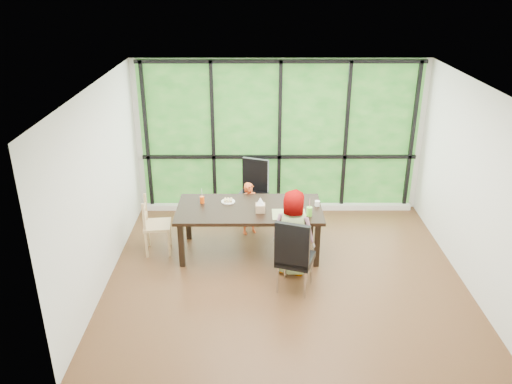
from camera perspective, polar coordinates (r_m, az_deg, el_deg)
ground at (r=7.58m, az=3.17°, el=-8.90°), size 5.00×5.00×0.00m
back_wall at (r=9.06m, az=2.59°, el=6.10°), size 5.00×0.00×5.00m
foliage_backdrop at (r=9.04m, az=2.60°, el=6.06°), size 4.80×0.02×2.65m
window_mullions at (r=9.00m, az=2.61°, el=5.99°), size 4.80×0.06×2.65m
window_sill at (r=9.44m, az=2.47°, el=-1.63°), size 4.80×0.12×0.10m
dining_table at (r=7.92m, az=-0.73°, el=-4.19°), size 2.25×1.22×0.75m
chair_window_leather at (r=8.81m, az=-0.48°, el=-0.03°), size 0.59×0.59×1.08m
chair_interior_leather at (r=6.98m, az=4.37°, el=-6.82°), size 0.58×0.58×1.08m
chair_end_beech at (r=8.04m, az=-10.82°, el=-3.60°), size 0.44×0.46×0.90m
child_toddler at (r=8.45m, az=-0.69°, el=-1.80°), size 0.38×0.33×0.89m
child_older at (r=7.30m, az=4.28°, el=-4.50°), size 0.72×0.58×1.27m
placemat at (r=7.56m, az=3.66°, el=-2.48°), size 0.49×0.36×0.01m
plate_far at (r=7.95m, az=-3.09°, el=-1.06°), size 0.21×0.21×0.01m
plate_near at (r=7.55m, az=3.99°, el=-2.48°), size 0.21×0.21×0.01m
orange_cup at (r=7.93m, az=-5.95°, el=-0.85°), size 0.07×0.07×0.11m
green_cup at (r=7.52m, az=5.89°, el=-2.15°), size 0.08×0.08×0.13m
white_mug at (r=7.85m, az=6.76°, el=-1.25°), size 0.08×0.08×0.08m
tissue_box at (r=7.60m, az=0.48°, el=-1.77°), size 0.14×0.14×0.12m
crepe_rolls_far at (r=7.94m, az=-3.10°, el=-0.89°), size 0.15×0.12×0.04m
crepe_rolls_near at (r=7.54m, az=3.99°, el=-2.31°), size 0.05×0.12×0.04m
straw_white at (r=7.89m, az=-5.98°, el=-0.24°), size 0.01×0.04×0.20m
straw_pink at (r=7.48m, az=5.92°, el=-1.41°), size 0.01×0.04×0.20m
tissue at (r=7.56m, az=0.48°, el=-0.98°), size 0.12×0.12×0.11m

